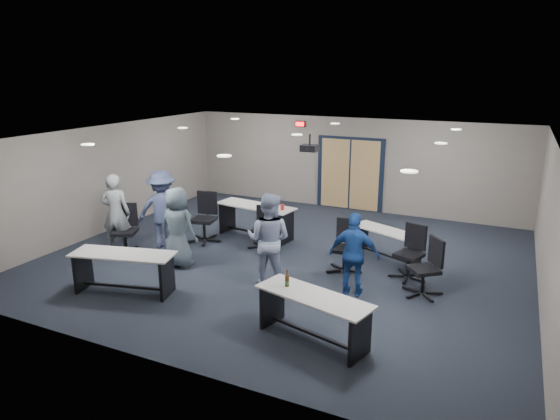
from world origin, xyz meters
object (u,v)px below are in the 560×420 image
at_px(chair_back_a, 204,218).
at_px(chair_back_c, 344,247).
at_px(table_front_right, 313,309).
at_px(person_lightblue, 269,240).
at_px(table_back_left, 256,215).
at_px(person_navy, 354,255).
at_px(table_back_right, 387,239).
at_px(person_plaid, 178,227).
at_px(chair_loose_left, 125,230).
at_px(table_front_left, 124,266).
at_px(person_back, 162,210).
at_px(person_gray, 116,213).
at_px(chair_loose_right, 424,267).
at_px(chair_back_b, 262,228).
at_px(chair_back_d, 409,253).

xyz_separation_m(chair_back_a, chair_back_c, (3.65, -0.36, -0.06)).
bearing_deg(table_front_right, person_lightblue, 148.81).
xyz_separation_m(table_back_left, chair_back_a, (-0.97, -0.84, 0.04)).
distance_m(table_front_right, person_navy, 1.85).
relative_size(table_back_right, person_plaid, 1.00).
bearing_deg(chair_loose_left, table_front_left, -72.84).
height_order(chair_loose_left, person_back, person_back).
bearing_deg(table_front_right, person_plaid, 170.82).
xyz_separation_m(table_front_left, person_gray, (-1.63, 1.60, 0.39)).
xyz_separation_m(table_front_right, person_gray, (-5.45, 1.71, 0.39)).
bearing_deg(chair_back_c, person_navy, -67.80).
bearing_deg(chair_loose_right, table_front_right, -67.45).
bearing_deg(person_navy, person_plaid, -2.30).
height_order(chair_back_c, person_plaid, person_plaid).
distance_m(chair_back_c, person_plaid, 3.48).
xyz_separation_m(person_gray, person_navy, (5.52, 0.12, -0.13)).
bearing_deg(chair_back_b, person_gray, -156.07).
relative_size(table_back_right, chair_loose_right, 1.56).
bearing_deg(chair_back_b, table_front_right, -57.61).
xyz_separation_m(table_front_left, person_back, (-0.88, 2.30, 0.39)).
bearing_deg(person_gray, chair_loose_right, 167.05).
relative_size(table_back_left, chair_back_c, 1.91).
bearing_deg(chair_loose_left, person_plaid, -26.11).
relative_size(chair_back_b, chair_back_c, 0.90).
distance_m(chair_loose_left, person_lightblue, 3.67).
relative_size(table_front_left, person_plaid, 1.17).
bearing_deg(person_plaid, chair_back_a, -75.83).
height_order(table_back_right, chair_loose_left, chair_loose_left).
relative_size(table_back_left, chair_back_d, 1.91).
bearing_deg(table_front_left, person_navy, 9.54).
bearing_deg(person_lightblue, table_front_right, 128.19).
height_order(table_back_right, chair_loose_right, chair_loose_right).
height_order(person_gray, person_lightblue, same).
bearing_deg(person_back, person_navy, 153.51).
height_order(chair_back_b, person_lightblue, person_lightblue).
distance_m(chair_back_a, chair_loose_right, 5.36).
xyz_separation_m(person_gray, person_back, (0.75, 0.70, 0.00)).
relative_size(table_front_right, chair_loose_right, 1.79).
height_order(person_gray, person_plaid, person_gray).
relative_size(table_back_right, chair_back_d, 1.57).
distance_m(chair_back_b, chair_back_c, 2.25).
height_order(chair_back_d, person_lightblue, person_lightblue).
distance_m(table_back_right, person_lightblue, 2.92).
relative_size(chair_back_c, chair_loose_left, 0.96).
distance_m(person_lightblue, person_navy, 1.63).
relative_size(table_front_right, person_plaid, 1.15).
bearing_deg(table_front_left, person_back, 96.61).
height_order(chair_loose_right, person_plaid, person_plaid).
bearing_deg(table_front_left, chair_back_c, 23.85).
bearing_deg(table_front_left, table_back_right, 28.91).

